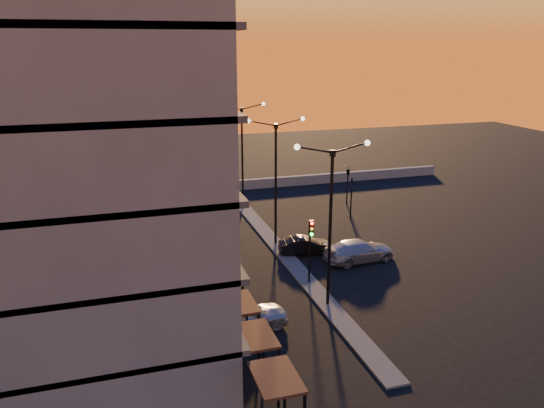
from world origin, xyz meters
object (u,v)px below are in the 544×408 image
Objects in this scene: car_sedan at (305,245)px; car_wagon at (360,251)px; car_hatchback at (245,316)px; traffic_light_main at (311,241)px; streetlamp_mid at (276,172)px.

car_wagon is (3.16, -2.30, 0.12)m from car_sedan.
car_hatchback is 1.22× the size of car_sedan.
traffic_light_main is at bearing -58.31° from car_hatchback.
car_wagon reaches higher than car_sedan.
traffic_light_main is 1.13× the size of car_sedan.
streetlamp_mid is 13.26m from car_hatchback.
car_wagon is (9.88, 6.64, -0.05)m from car_hatchback.
car_hatchback is 11.18m from car_sedan.
car_hatchback is at bearing 119.09° from car_wagon.
car_sedan is at bearing 49.13° from car_wagon.
car_wagon is at bearing -44.34° from streetlamp_mid.
streetlamp_mid reaches higher than car_sedan.
car_wagon is (4.66, 2.57, -2.15)m from traffic_light_main.
traffic_light_main reaches higher than car_hatchback.
car_hatchback is (-5.22, -11.20, -4.81)m from streetlamp_mid.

